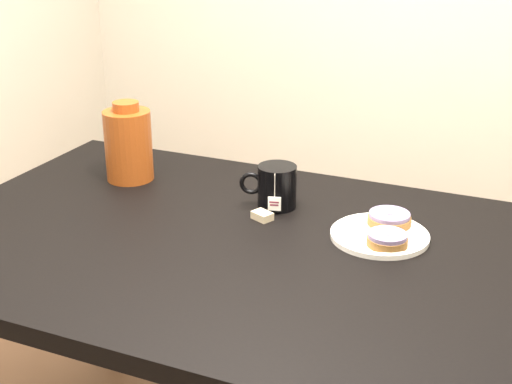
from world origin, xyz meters
TOP-DOWN VIEW (x-y plane):
  - table at (0.00, 0.00)m, footprint 1.40×0.90m
  - plate at (0.27, 0.13)m, footprint 0.21×0.21m
  - bagel_back at (0.28, 0.18)m, footprint 0.11×0.11m
  - bagel_front at (0.30, 0.08)m, footprint 0.10×0.10m
  - mug at (0.00, 0.20)m, footprint 0.14×0.11m
  - teabag_pouch at (0.00, 0.12)m, footprint 0.05×0.05m
  - bagel_package at (-0.42, 0.22)m, footprint 0.12×0.12m

SIDE VIEW (x-z plane):
  - table at x=0.00m, z-range 0.29..1.04m
  - plate at x=0.27m, z-range 0.75..0.77m
  - teabag_pouch at x=0.00m, z-range 0.75..0.77m
  - bagel_back at x=0.28m, z-range 0.76..0.79m
  - bagel_front at x=0.30m, z-range 0.76..0.79m
  - mug at x=0.00m, z-range 0.75..0.85m
  - bagel_package at x=-0.42m, z-range 0.74..0.95m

